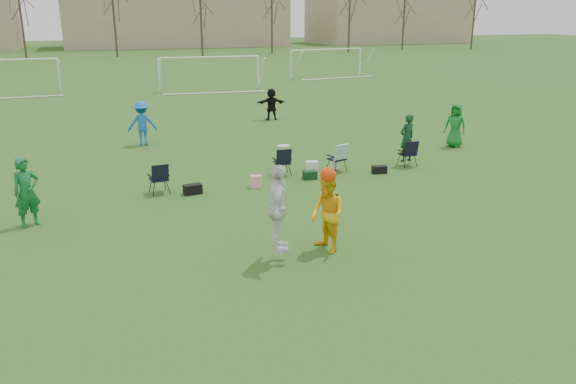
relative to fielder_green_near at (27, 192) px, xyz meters
name	(u,v)px	position (x,y,z in m)	size (l,w,h in m)	color
ground	(359,284)	(6.57, -5.97, -0.92)	(260.00, 260.00, 0.00)	#2C5219
fielder_green_near	(27,192)	(0.00, 0.00, 0.00)	(0.67, 0.44, 1.84)	#12652E
fielder_blue	(142,123)	(3.86, 8.87, 0.01)	(1.20, 0.69, 1.86)	blue
fielder_green_far	(455,125)	(16.09, 4.04, -0.01)	(0.89, 0.58, 1.82)	#137025
fielder_black	(271,104)	(10.92, 12.79, -0.09)	(1.54, 0.49, 1.66)	black
center_contest	(304,211)	(6.01, -4.29, 0.18)	(2.10, 1.33, 2.68)	white
sideline_setup	(326,158)	(9.33, 2.03, -0.35)	(9.68, 1.71, 1.90)	#103C1C
goal_left	(1,67)	(-3.43, 28.03, 1.00)	(7.39, 0.76, 2.46)	white
goal_mid	(210,64)	(10.57, 26.03, 1.00)	(7.40, 0.63, 2.46)	white
goal_right	(327,55)	(22.57, 32.03, 1.00)	(7.35, 1.14, 2.46)	white
tree_line	(117,17)	(6.81, 63.88, 4.17)	(110.28, 3.28, 11.40)	#382B21
building_row	(145,12)	(13.30, 90.03, 5.07)	(126.00, 16.00, 13.00)	tan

